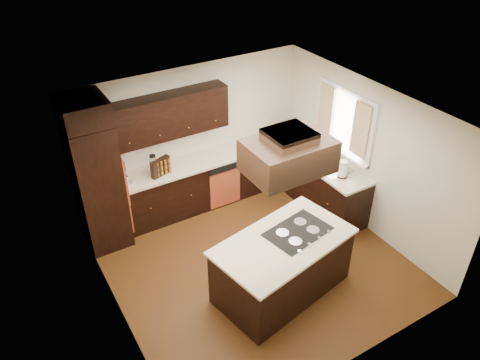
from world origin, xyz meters
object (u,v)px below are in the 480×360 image
(island, at_px, (282,267))
(range_hood, at_px, (288,156))
(spice_rack, at_px, (161,167))
(oven_column, at_px, (98,186))

(island, relative_size, range_hood, 1.76)
(spice_rack, bearing_deg, island, -91.20)
(range_hood, height_order, spice_rack, range_hood)
(oven_column, bearing_deg, range_hood, -50.26)
(oven_column, xyz_separation_m, spice_rack, (1.03, -0.01, 0.01))
(spice_rack, bearing_deg, range_hood, -88.54)
(oven_column, distance_m, island, 3.05)
(range_hood, bearing_deg, island, -121.57)
(oven_column, bearing_deg, spice_rack, -0.57)
(oven_column, height_order, island, oven_column)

